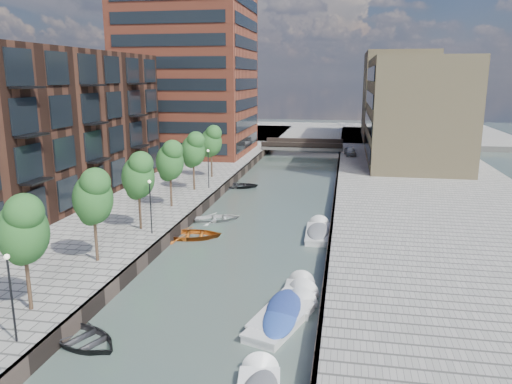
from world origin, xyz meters
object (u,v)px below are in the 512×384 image
(tree_2, at_px, (93,195))
(sloop_3, at_px, (217,220))
(sloop_1, at_px, (83,343))
(motorboat_2, at_px, (298,295))
(motorboat_3, at_px, (285,318))
(sloop_4, at_px, (239,188))
(tree_6, at_px, (211,140))
(tree_1, at_px, (22,228))
(sloop_2, at_px, (191,238))
(bridge, at_px, (303,146))
(car, at_px, (350,151))
(tree_3, at_px, (138,174))
(tree_4, at_px, (170,160))
(tree_5, at_px, (193,149))
(motorboat_4, at_px, (318,232))
(motorboat_0, at_px, (287,308))

(tree_2, xyz_separation_m, sloop_3, (4.40, 13.55, -5.31))
(sloop_1, distance_m, motorboat_2, 12.02)
(motorboat_2, distance_m, motorboat_3, 3.18)
(motorboat_3, bearing_deg, sloop_4, 106.35)
(tree_6, relative_size, sloop_1, 1.34)
(tree_1, relative_size, tree_2, 1.00)
(tree_1, relative_size, sloop_2, 1.22)
(bridge, bearing_deg, tree_2, -98.95)
(sloop_4, bearing_deg, sloop_3, 170.85)
(bridge, xyz_separation_m, sloop_4, (-5.04, -26.82, -1.39))
(bridge, height_order, car, bridge)
(sloop_4, relative_size, car, 1.21)
(bridge, bearing_deg, sloop_2, -96.10)
(tree_1, height_order, tree_3, same)
(motorboat_3, xyz_separation_m, car, (3.47, 51.82, 1.41))
(bridge, distance_m, car, 9.94)
(tree_4, height_order, motorboat_3, tree_4)
(sloop_3, bearing_deg, motorboat_2, -174.08)
(tree_5, bearing_deg, tree_4, -90.00)
(motorboat_2, height_order, motorboat_4, motorboat_4)
(motorboat_0, xyz_separation_m, motorboat_4, (0.85, 14.02, -0.01))
(tree_1, xyz_separation_m, tree_5, (0.00, 28.00, 0.00))
(tree_1, bearing_deg, car, 73.55)
(tree_6, bearing_deg, motorboat_0, -67.79)
(tree_5, xyz_separation_m, sloop_2, (3.62, -12.62, -5.31))
(motorboat_2, relative_size, car, 1.32)
(tree_2, distance_m, car, 50.43)
(tree_2, xyz_separation_m, motorboat_0, (12.69, -3.07, -5.07))
(tree_5, bearing_deg, sloop_2, -73.97)
(motorboat_2, xyz_separation_m, motorboat_3, (-0.42, -3.15, 0.13))
(sloop_4, bearing_deg, sloop_2, 167.39)
(tree_6, height_order, motorboat_4, tree_6)
(sloop_2, distance_m, sloop_4, 18.80)
(tree_1, relative_size, tree_4, 1.00)
(tree_6, height_order, motorboat_3, tree_6)
(bridge, height_order, tree_6, tree_6)
(sloop_4, xyz_separation_m, car, (12.67, 20.46, 1.63))
(tree_5, bearing_deg, tree_2, -90.00)
(bridge, relative_size, tree_3, 2.18)
(bridge, height_order, motorboat_3, bridge)
(tree_6, distance_m, motorboat_0, 33.95)
(tree_5, distance_m, sloop_2, 14.16)
(motorboat_3, bearing_deg, car, 86.17)
(bridge, distance_m, motorboat_4, 43.36)
(tree_5, relative_size, sloop_2, 1.22)
(sloop_2, bearing_deg, bridge, -16.93)
(sloop_1, xyz_separation_m, sloop_2, (0.30, 16.42, 0.00))
(tree_2, distance_m, tree_5, 21.00)
(sloop_2, distance_m, motorboat_3, 15.48)
(motorboat_3, bearing_deg, tree_2, 161.74)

